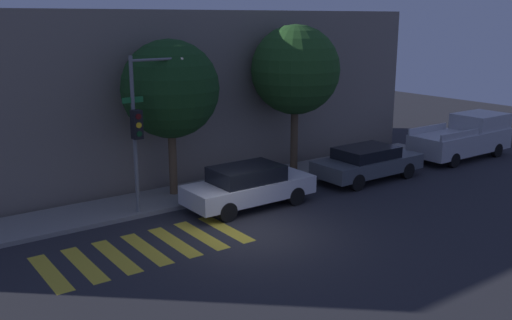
# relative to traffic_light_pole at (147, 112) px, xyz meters

# --- Properties ---
(ground_plane) EXTENTS (60.00, 60.00, 0.00)m
(ground_plane) POSITION_rel_traffic_light_pole_xyz_m (1.59, -3.37, -3.40)
(ground_plane) COLOR #28282D
(sidewalk) EXTENTS (26.00, 2.29, 0.14)m
(sidewalk) POSITION_rel_traffic_light_pole_xyz_m (1.59, 0.97, -3.33)
(sidewalk) COLOR gray
(sidewalk) RESTS_ON ground
(building_row) EXTENTS (26.00, 6.00, 6.54)m
(building_row) POSITION_rel_traffic_light_pole_xyz_m (1.59, 5.52, -0.13)
(building_row) COLOR slate
(building_row) RESTS_ON ground
(crosswalk) EXTENTS (5.73, 2.60, 0.00)m
(crosswalk) POSITION_rel_traffic_light_pole_xyz_m (-1.41, -2.57, -3.39)
(crosswalk) COLOR gold
(crosswalk) RESTS_ON ground
(traffic_light_pole) EXTENTS (2.25, 0.56, 5.14)m
(traffic_light_pole) POSITION_rel_traffic_light_pole_xyz_m (0.00, 0.00, 0.00)
(traffic_light_pole) COLOR slate
(traffic_light_pole) RESTS_ON ground
(sedan_near_corner) EXTENTS (4.51, 1.78, 1.44)m
(sedan_near_corner) POSITION_rel_traffic_light_pole_xyz_m (3.01, -1.27, -2.64)
(sedan_near_corner) COLOR silver
(sedan_near_corner) RESTS_ON ground
(sedan_middle) EXTENTS (4.57, 1.87, 1.33)m
(sedan_middle) POSITION_rel_traffic_light_pole_xyz_m (8.75, -1.27, -2.68)
(sedan_middle) COLOR #4C5156
(sedan_middle) RESTS_ON ground
(pickup_truck) EXTENTS (5.22, 1.95, 1.93)m
(pickup_truck) POSITION_rel_traffic_light_pole_xyz_m (15.11, -1.27, -2.44)
(pickup_truck) COLOR #BCBCC1
(pickup_truck) RESTS_ON ground
(tree_near_corner) EXTENTS (3.39, 3.39, 5.58)m
(tree_near_corner) POSITION_rel_traffic_light_pole_xyz_m (1.47, 1.19, 0.48)
(tree_near_corner) COLOR brown
(tree_near_corner) RESTS_ON ground
(tree_midblock) EXTENTS (3.55, 3.55, 6.02)m
(tree_midblock) POSITION_rel_traffic_light_pole_xyz_m (7.03, 1.19, 0.84)
(tree_midblock) COLOR brown
(tree_midblock) RESTS_ON ground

